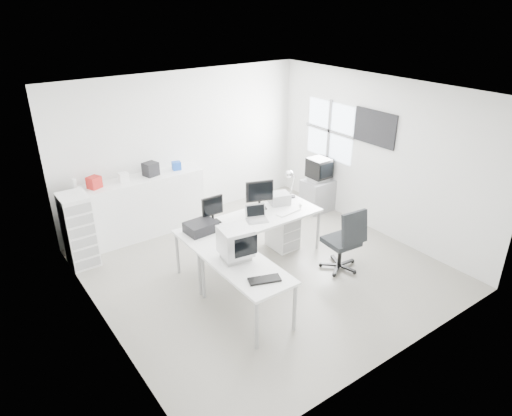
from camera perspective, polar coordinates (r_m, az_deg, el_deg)
floor at (r=7.39m, az=0.91°, el=-7.58°), size 5.00×5.00×0.01m
ceiling at (r=6.34m, az=1.09°, el=14.27°), size 5.00×5.00×0.01m
back_wall at (r=8.75m, az=-8.91°, el=7.57°), size 5.00×0.02×2.80m
left_wall at (r=5.75m, az=-19.47°, el=-3.25°), size 0.02×5.00×2.80m
right_wall at (r=8.39m, az=14.92°, el=6.25°), size 0.02×5.00×2.80m
window at (r=9.08m, az=9.18°, el=9.52°), size 0.02×1.20×1.10m
wall_picture at (r=8.28m, az=14.64°, el=9.68°), size 0.04×0.90×0.60m
main_desk at (r=7.43m, az=-0.62°, el=-4.02°), size 2.40×0.80×0.75m
side_desk at (r=6.25m, az=-1.19°, el=-10.23°), size 0.70×1.40×0.75m
drawer_pedestal at (r=7.87m, az=3.34°, el=-2.90°), size 0.40×0.50×0.60m
inkjet_printer at (r=6.90m, az=-6.91°, el=-2.38°), size 0.46×0.37×0.16m
lcd_monitor_small at (r=7.08m, az=-5.46°, el=-0.24°), size 0.36×0.20×0.45m
lcd_monitor_large at (r=7.52m, az=0.44°, el=1.60°), size 0.50×0.33×0.48m
laptop at (r=7.16m, az=0.15°, el=-0.84°), size 0.42×0.43×0.22m
white_keyboard at (r=7.50m, az=4.09°, el=-0.48°), size 0.47×0.20×0.02m
white_mouse at (r=7.70m, az=5.58°, el=0.34°), size 0.06×0.06×0.06m
laser_printer at (r=7.78m, az=2.94°, el=1.22°), size 0.40×0.37×0.19m
desk_lamp at (r=7.98m, az=4.58°, el=3.00°), size 0.17×0.17×0.50m
crt_monitor at (r=6.10m, az=-2.58°, el=-4.46°), size 0.46×0.46×0.46m
black_keyboard at (r=5.76m, az=1.06°, el=-8.94°), size 0.44×0.29×0.03m
office_chair at (r=7.26m, az=10.61°, el=-3.75°), size 0.68×0.68×1.08m
tv_cabinet at (r=9.30m, az=7.71°, el=1.60°), size 0.58×0.48×0.64m
crt_tv at (r=9.10m, az=7.91°, el=4.74°), size 0.50×0.48×0.45m
sideboard at (r=8.45m, az=-13.84°, el=0.25°), size 2.18×0.54×1.09m
clutter_box_a at (r=7.98m, az=-19.58°, el=3.03°), size 0.25×0.24×0.20m
clutter_box_b at (r=8.12m, az=-16.23°, el=3.72°), size 0.16×0.14×0.16m
clutter_box_c at (r=8.27m, az=-13.03°, el=4.76°), size 0.28×0.27×0.24m
clutter_box_d at (r=8.47m, az=-9.91°, el=5.23°), size 0.18×0.16×0.15m
clutter_bottle at (r=7.94m, az=-21.72°, el=2.68°), size 0.07×0.07×0.22m
filing_cabinet at (r=7.76m, az=-21.30°, el=-2.60°), size 0.43×0.51×1.21m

